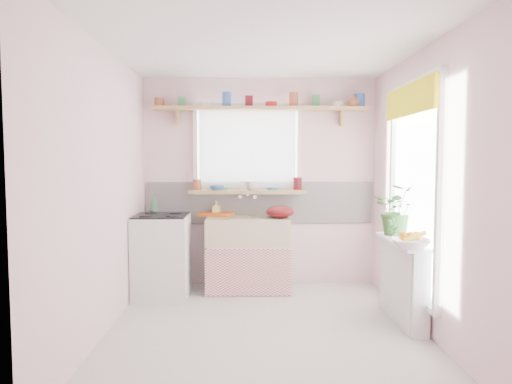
{
  "coord_description": "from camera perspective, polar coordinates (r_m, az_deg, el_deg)",
  "views": [
    {
      "loc": [
        -0.18,
        -3.95,
        1.51
      ],
      "look_at": [
        -0.07,
        0.55,
        1.2
      ],
      "focal_mm": 32.0,
      "sensor_mm": 36.0,
      "label": 1
    }
  ],
  "objects": [
    {
      "name": "room",
      "position": [
        4.88,
        8.52,
        2.27
      ],
      "size": [
        3.2,
        3.2,
        3.2
      ],
      "color": "beige",
      "rests_on": "ground"
    },
    {
      "name": "sink_unit",
      "position": [
        5.35,
        -1.05,
        -7.66
      ],
      "size": [
        0.95,
        0.65,
        1.11
      ],
      "color": "white",
      "rests_on": "ground"
    },
    {
      "name": "cooker",
      "position": [
        5.19,
        -11.68,
        -7.79
      ],
      "size": [
        0.58,
        0.58,
        0.93
      ],
      "color": "white",
      "rests_on": "ground"
    },
    {
      "name": "radiator_ledge",
      "position": [
        4.54,
        17.94,
        -10.42
      ],
      "size": [
        0.22,
        0.95,
        0.78
      ],
      "color": "white",
      "rests_on": "ground"
    },
    {
      "name": "windowsill",
      "position": [
        5.44,
        -1.07,
        0.06
      ],
      "size": [
        1.4,
        0.22,
        0.04
      ],
      "primitive_type": "cube",
      "color": "tan",
      "rests_on": "room"
    },
    {
      "name": "pine_shelf",
      "position": [
        5.46,
        0.52,
        10.38
      ],
      "size": [
        2.52,
        0.24,
        0.04
      ],
      "primitive_type": "cube",
      "color": "tan",
      "rests_on": "room"
    },
    {
      "name": "shelf_crockery",
      "position": [
        5.47,
        0.27,
        11.16
      ],
      "size": [
        2.47,
        0.11,
        0.12
      ],
      "color": "#A55133",
      "rests_on": "pine_shelf"
    },
    {
      "name": "sill_crockery",
      "position": [
        5.44,
        -1.07,
        0.87
      ],
      "size": [
        1.35,
        0.11,
        0.12
      ],
      "color": "#A55133",
      "rests_on": "windowsill"
    },
    {
      "name": "dish_tray",
      "position": [
        5.5,
        -4.98,
        -2.75
      ],
      "size": [
        0.45,
        0.39,
        0.04
      ],
      "primitive_type": "cube",
      "rotation": [
        0.0,
        0.0,
        -0.27
      ],
      "color": "#DB5E13",
      "rests_on": "sink_unit"
    },
    {
      "name": "colander",
      "position": [
        5.25,
        3.05,
        -2.46
      ],
      "size": [
        0.41,
        0.41,
        0.15
      ],
      "primitive_type": "ellipsoid",
      "rotation": [
        0.0,
        0.0,
        0.33
      ],
      "color": "#5D1013",
      "rests_on": "sink_unit"
    },
    {
      "name": "jade_plant",
      "position": [
        4.71,
        17.34,
        -2.11
      ],
      "size": [
        0.57,
        0.54,
        0.51
      ],
      "primitive_type": "imported",
      "rotation": [
        0.0,
        0.0,
        -0.4
      ],
      "color": "#366127",
      "rests_on": "radiator_ledge"
    },
    {
      "name": "fruit_bowl",
      "position": [
        4.06,
        18.75,
        -6.14
      ],
      "size": [
        0.37,
        0.37,
        0.08
      ],
      "primitive_type": "imported",
      "rotation": [
        0.0,
        0.0,
        -0.18
      ],
      "color": "silver",
      "rests_on": "radiator_ledge"
    },
    {
      "name": "herb_pot",
      "position": [
        4.47,
        16.78,
        -4.4
      ],
      "size": [
        0.12,
        0.09,
        0.2
      ],
      "primitive_type": "imported",
      "rotation": [
        0.0,
        0.0,
        -0.17
      ],
      "color": "#32692A",
      "rests_on": "radiator_ledge"
    },
    {
      "name": "soap_bottle_sink",
      "position": [
        5.49,
        -4.99,
        -2.03
      ],
      "size": [
        0.1,
        0.1,
        0.18
      ],
      "primitive_type": "imported",
      "rotation": [
        0.0,
        0.0,
        -0.31
      ],
      "color": "#F8FB6F",
      "rests_on": "sink_unit"
    },
    {
      "name": "sill_cup",
      "position": [
        5.39,
        -0.5,
        0.77
      ],
      "size": [
        0.14,
        0.14,
        0.1
      ],
      "primitive_type": "imported",
      "rotation": [
        0.0,
        0.0,
        -0.11
      ],
      "color": "beige",
      "rests_on": "windowsill"
    },
    {
      "name": "sill_bowl",
      "position": [
        5.39,
        -4.87,
        0.52
      ],
      "size": [
        0.23,
        0.23,
        0.06
      ],
      "primitive_type": "imported",
      "rotation": [
        0.0,
        0.0,
        0.43
      ],
      "color": "#2F609A",
      "rests_on": "windowsill"
    },
    {
      "name": "shelf_vase",
      "position": [
        5.61,
        12.12,
        11.1
      ],
      "size": [
        0.16,
        0.16,
        0.15
      ],
      "primitive_type": "imported",
      "rotation": [
        0.0,
        0.0,
        0.1
      ],
      "color": "#A25F31",
      "rests_on": "pine_shelf"
    },
    {
      "name": "cooker_bottle",
      "position": [
        5.35,
        -12.68,
        -1.37
      ],
      "size": [
        0.09,
        0.09,
        0.21
      ],
      "primitive_type": "imported",
      "rotation": [
        0.0,
        0.0,
        -0.05
      ],
      "color": "#3A7448",
      "rests_on": "cooker"
    },
    {
      "name": "fruit",
      "position": [
        4.06,
        18.82,
        -5.27
      ],
      "size": [
        0.2,
        0.14,
        0.1
      ],
      "color": "orange",
      "rests_on": "fruit_bowl"
    }
  ]
}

